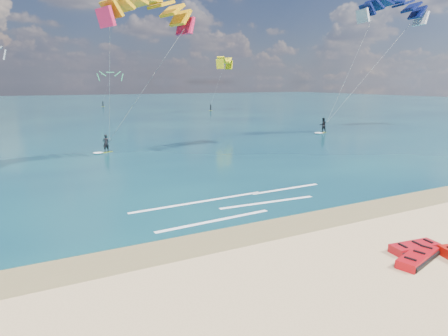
{
  "coord_description": "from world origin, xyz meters",
  "views": [
    {
      "loc": [
        -9.58,
        -11.01,
        6.45
      ],
      "look_at": [
        0.42,
        8.0,
        1.81
      ],
      "focal_mm": 32.0,
      "sensor_mm": 36.0,
      "label": 1
    }
  ],
  "objects_px": {
    "kitesurfer_far": "(359,60)",
    "packed_kite_left": "(417,262)",
    "packed_kite_mid": "(414,251)",
    "kitesurfer_main": "(126,73)"
  },
  "relations": [
    {
      "from": "packed_kite_left",
      "to": "packed_kite_mid",
      "type": "relative_size",
      "value": 1.16
    },
    {
      "from": "packed_kite_mid",
      "to": "kitesurfer_far",
      "type": "bearing_deg",
      "value": 55.07
    },
    {
      "from": "packed_kite_mid",
      "to": "kitesurfer_main",
      "type": "relative_size",
      "value": 0.15
    },
    {
      "from": "packed_kite_left",
      "to": "kitesurfer_main",
      "type": "bearing_deg",
      "value": 82.96
    },
    {
      "from": "packed_kite_mid",
      "to": "packed_kite_left",
      "type": "bearing_deg",
      "value": -128.64
    },
    {
      "from": "kitesurfer_far",
      "to": "packed_kite_left",
      "type": "bearing_deg",
      "value": -156.5
    },
    {
      "from": "packed_kite_mid",
      "to": "kitesurfer_main",
      "type": "bearing_deg",
      "value": 107.72
    },
    {
      "from": "kitesurfer_main",
      "to": "packed_kite_left",
      "type": "bearing_deg",
      "value": -110.18
    },
    {
      "from": "packed_kite_mid",
      "to": "kitesurfer_main",
      "type": "height_order",
      "value": "kitesurfer_main"
    },
    {
      "from": "kitesurfer_far",
      "to": "kitesurfer_main",
      "type": "bearing_deg",
      "value": 161.39
    }
  ]
}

